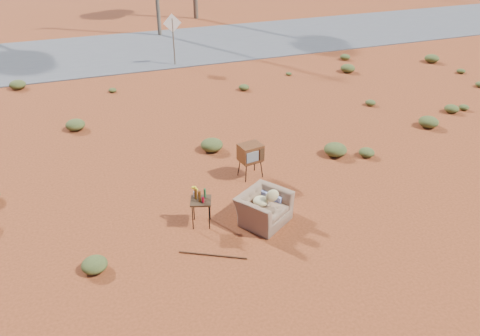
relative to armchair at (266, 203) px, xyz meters
name	(u,v)px	position (x,y,z in m)	size (l,w,h in m)	color
ground	(238,226)	(-0.66, -0.03, -0.43)	(140.00, 140.00, 0.00)	#973E1E
highway	(130,50)	(-0.66, 14.97, -0.41)	(140.00, 7.00, 0.04)	#565659
armchair	(266,203)	(0.00, 0.00, 0.00)	(1.37, 1.34, 0.93)	brown
tv_unit	(251,153)	(0.39, 1.87, 0.24)	(0.63, 0.54, 0.91)	black
side_table	(199,198)	(-1.40, 0.34, 0.22)	(0.56, 0.56, 0.90)	#362413
rusty_bar	(213,255)	(-1.48, -0.80, -0.42)	(0.04, 0.04, 1.39)	#462312
road_sign	(173,30)	(0.84, 11.97, 1.07)	(0.78, 0.06, 2.19)	brown
scrub_patch	(158,142)	(-1.49, 4.38, -0.29)	(17.49, 8.07, 0.33)	#4C5224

